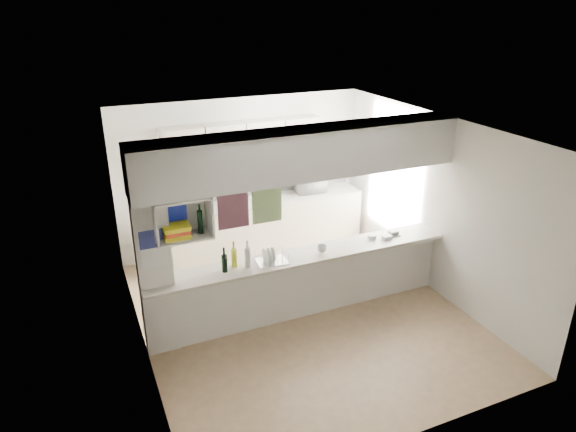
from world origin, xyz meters
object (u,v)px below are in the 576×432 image
bowl (313,174)px  dish_rack (272,256)px  microwave (310,184)px  wine_bottles (236,259)px

bowl → dish_rack: bearing=-127.3°
microwave → bowl: size_ratio=2.05×
bowl → wine_bottles: bearing=-134.7°
microwave → bowl: bowl is taller
dish_rack → bowl: bearing=57.1°
dish_rack → wine_bottles: wine_bottles is taller
microwave → dish_rack: (-1.60, -2.17, -0.06)m
microwave → wine_bottles: bearing=50.5°
dish_rack → wine_bottles: bearing=-178.2°
microwave → dish_rack: bearing=58.0°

